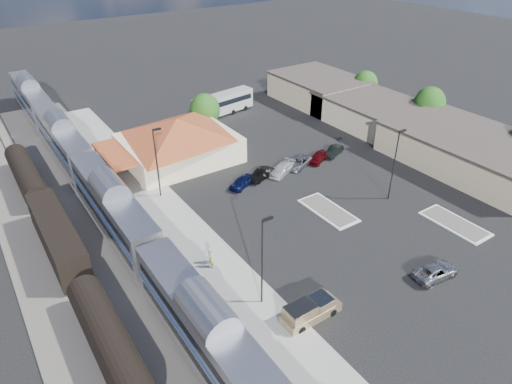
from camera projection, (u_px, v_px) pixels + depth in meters
ground at (313, 230)px, 50.22m from camera, size 280.00×280.00×0.00m
railbed at (101, 259)px, 45.81m from camera, size 16.00×100.00×0.12m
platform at (190, 239)px, 48.69m from camera, size 5.50×92.00×0.18m
passenger_train at (114, 210)px, 48.43m from camera, size 3.00×104.00×5.55m
freight_cars at (58, 238)px, 45.76m from camera, size 2.80×46.00×4.00m
station_depot at (178, 139)px, 63.55m from camera, size 18.35×12.24×6.20m
buildings_east at (391, 118)px, 72.68m from camera, size 14.40×51.40×4.80m
traffic_island_south at (328, 210)px, 53.51m from camera, size 3.30×7.50×0.21m
traffic_island_north at (455, 223)px, 51.18m from camera, size 3.30×7.50×0.21m
lamp_plat_s at (263, 255)px, 37.98m from camera, size 1.08×0.25×9.00m
lamp_plat_n at (157, 158)px, 53.67m from camera, size 1.08×0.25×9.00m
lamp_lot at (395, 159)px, 53.29m from camera, size 1.08×0.25×9.00m
tree_east_b at (429, 104)px, 72.93m from camera, size 4.94×4.94×6.96m
tree_east_c at (365, 84)px, 83.15m from camera, size 4.41×4.41×6.21m
tree_depot at (205, 110)px, 71.00m from camera, size 4.71×4.71×6.63m
pickup_truck at (311, 310)px, 38.72m from camera, size 5.41×2.07×1.86m
suv at (436, 271)px, 43.34m from camera, size 4.98×2.64×1.33m
coach_bus at (223, 102)px, 79.38m from camera, size 11.91×4.34×3.74m
person_a at (212, 260)px, 44.21m from camera, size 0.47×0.66×1.71m
person_b at (210, 256)px, 44.66m from camera, size 0.82×0.97×1.76m
parked_car_a at (242, 182)px, 58.13m from camera, size 4.30×3.04×1.36m
parked_car_b at (261, 174)px, 59.87m from camera, size 4.41×2.65×1.37m
parked_car_c at (282, 169)px, 61.20m from camera, size 5.05×3.56×1.36m
parked_car_d at (299, 162)px, 62.96m from camera, size 5.11×3.71×1.29m
parked_car_e at (318, 157)px, 64.26m from camera, size 4.36×3.15×1.38m
parked_car_f at (334, 151)px, 66.03m from camera, size 4.26×2.81×1.33m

